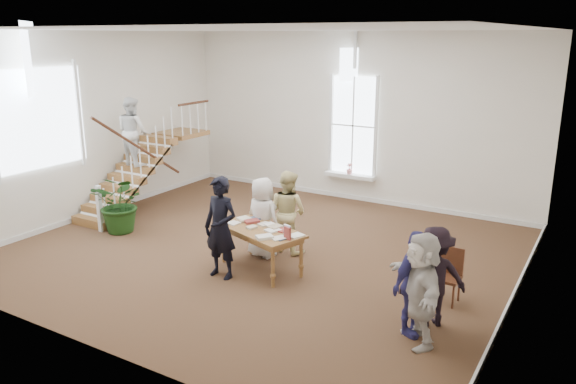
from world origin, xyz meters
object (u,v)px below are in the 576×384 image
Objects in this scene: woman_cluster_c at (421,289)px; floor_plant at (122,203)px; side_chair at (449,272)px; person_yellow at (288,212)px; woman_cluster_a at (414,283)px; library_table at (261,233)px; elderly_woman at (263,217)px; woman_cluster_b at (434,276)px; police_officer at (221,228)px.

floor_plant is at bearing -136.93° from woman_cluster_c.
person_yellow is at bearing 172.85° from side_chair.
woman_cluster_c is at bearing 158.57° from person_yellow.
woman_cluster_c is 1.82× the size of side_chair.
side_chair is at bearing 7.88° from woman_cluster_a.
side_chair reaches higher than library_table.
elderly_woman is 3.60m from floor_plant.
elderly_woman is 1.01× the size of woman_cluster_a.
library_table is at bearing -2.40° from floor_plant.
elderly_woman is at bearing -150.94° from woman_cluster_c.
woman_cluster_b is 1.17× the size of floor_plant.
side_chair is at bearing 2.69° from floor_plant.
person_yellow reaches higher than side_chair.
woman_cluster_b is 0.93× the size of woman_cluster_c.
woman_cluster_b is 7.42m from floor_plant.
woman_cluster_a is (3.35, -1.96, -0.04)m from person_yellow.
library_table is 0.69m from elderly_woman.
woman_cluster_b is (3.52, -1.51, -0.06)m from person_yellow.
woman_cluster_a reaches higher than library_table.
person_yellow is at bearing -56.32° from woman_cluster_b.
library_table is 1.13× the size of person_yellow.
elderly_woman is at bearing 83.29° from woman_cluster_a.
person_yellow is at bearing -158.98° from woman_cluster_c.
police_officer is 3.76m from woman_cluster_a.
elderly_woman is at bearing -47.92° from woman_cluster_b.
police_officer is 3.58m from floor_plant.
police_officer is at bearing -13.31° from floor_plant.
library_table is 2.06× the size of side_chair.
woman_cluster_a is 1.02× the size of woman_cluster_b.
woman_cluster_b reaches higher than floor_plant.
woman_cluster_a is at bearing 159.77° from person_yellow.
person_yellow is 3.83m from woman_cluster_b.
police_officer is at bearing 87.20° from person_yellow.
floor_plant is at bearing 15.19° from elderly_woman.
elderly_woman reaches higher than library_table.
person_yellow is 3.59m from side_chair.
library_table is 3.64m from woman_cluster_c.
woman_cluster_c is (0.00, -0.65, 0.06)m from woman_cluster_b.
woman_cluster_a is 7.30m from floor_plant.
police_officer is at bearing -161.22° from side_chair.
woman_cluster_c is at bearing -87.91° from side_chair.
side_chair is at bearing -172.84° from elderly_woman.
floor_plant is at bearing -163.87° from library_table.
elderly_woman reaches higher than woman_cluster_a.
person_yellow reaches higher than elderly_woman.
library_table is 3.42m from woman_cluster_a.
person_yellow is at bearing 111.16° from library_table.
elderly_woman is at bearing 69.11° from person_yellow.
floor_plant is (-3.88, -0.93, -0.18)m from person_yellow.
police_officer is 2.04× the size of side_chair.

